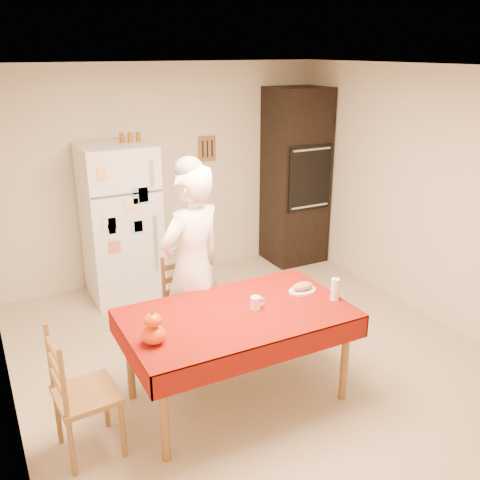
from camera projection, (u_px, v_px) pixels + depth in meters
floor at (257, 359)px, 4.80m from camera, size 4.50×4.50×0.00m
room_shell at (259, 183)px, 4.25m from camera, size 4.02×4.52×2.51m
refrigerator at (121, 223)px, 5.80m from camera, size 0.75×0.74×1.70m
oven_cabinet at (296, 177)px, 6.74m from camera, size 0.70×0.62×2.20m
dining_table at (237, 320)px, 4.04m from camera, size 1.70×1.00×0.76m
chair_far at (188, 302)px, 4.74m from camera, size 0.48×0.47×0.95m
chair_left at (76, 390)px, 3.52m from camera, size 0.43×0.45×0.95m
seated_woman at (192, 269)px, 4.47m from camera, size 0.76×0.62×1.78m
coffee_mug at (256, 303)px, 4.05m from camera, size 0.08×0.08×0.10m
pumpkin_lower at (154, 335)px, 3.58m from camera, size 0.17×0.17×0.13m
pumpkin_upper at (153, 320)px, 3.54m from camera, size 0.12×0.12×0.09m
wine_glass at (335, 289)px, 4.19m from camera, size 0.07×0.07×0.18m
bread_plate at (302, 291)px, 4.35m from camera, size 0.24×0.24×0.02m
bread_loaf at (303, 286)px, 4.34m from camera, size 0.18×0.10×0.06m
spice_jar_left at (122, 138)px, 5.57m from camera, size 0.05×0.05×0.10m
spice_jar_mid at (130, 137)px, 5.61m from camera, size 0.05×0.05×0.10m
spice_jar_right at (138, 137)px, 5.65m from camera, size 0.05×0.05×0.10m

